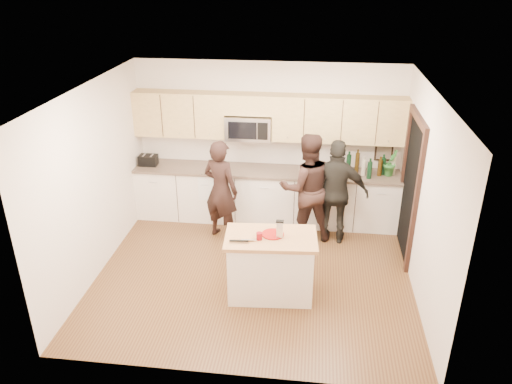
# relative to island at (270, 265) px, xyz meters

# --- Properties ---
(floor) EXTENTS (4.50, 4.50, 0.00)m
(floor) POSITION_rel_island_xyz_m (-0.28, 0.47, -0.45)
(floor) COLOR brown
(floor) RESTS_ON ground
(room_shell) EXTENTS (4.52, 4.02, 2.71)m
(room_shell) POSITION_rel_island_xyz_m (-0.28, 0.47, 1.28)
(room_shell) COLOR beige
(room_shell) RESTS_ON ground
(back_cabinetry) EXTENTS (4.50, 0.66, 0.94)m
(back_cabinetry) POSITION_rel_island_xyz_m (-0.28, 2.16, 0.02)
(back_cabinetry) COLOR silver
(back_cabinetry) RESTS_ON ground
(upper_cabinetry) EXTENTS (4.50, 0.33, 0.75)m
(upper_cabinetry) POSITION_rel_island_xyz_m (-0.25, 2.30, 1.39)
(upper_cabinetry) COLOR tan
(upper_cabinetry) RESTS_ON ground
(microwave) EXTENTS (0.76, 0.41, 0.40)m
(microwave) POSITION_rel_island_xyz_m (-0.59, 2.26, 1.20)
(microwave) COLOR silver
(microwave) RESTS_ON ground
(doorway) EXTENTS (0.06, 1.25, 2.20)m
(doorway) POSITION_rel_island_xyz_m (1.95, 1.37, 0.70)
(doorway) COLOR black
(doorway) RESTS_ON ground
(framed_picture) EXTENTS (0.30, 0.03, 0.38)m
(framed_picture) POSITION_rel_island_xyz_m (1.67, 2.45, 0.83)
(framed_picture) COLOR black
(framed_picture) RESTS_ON ground
(dish_towel) EXTENTS (0.34, 0.60, 0.48)m
(dish_towel) POSITION_rel_island_xyz_m (-1.23, 1.97, 0.35)
(dish_towel) COLOR white
(dish_towel) RESTS_ON ground
(island) EXTENTS (1.25, 0.79, 0.90)m
(island) POSITION_rel_island_xyz_m (0.00, 0.00, 0.00)
(island) COLOR silver
(island) RESTS_ON ground
(red_plate) EXTENTS (0.29, 0.29, 0.02)m
(red_plate) POSITION_rel_island_xyz_m (0.02, 0.05, 0.45)
(red_plate) COLOR maroon
(red_plate) RESTS_ON island
(box_grater) EXTENTS (0.10, 0.06, 0.23)m
(box_grater) POSITION_rel_island_xyz_m (0.11, -0.02, 0.58)
(box_grater) COLOR silver
(box_grater) RESTS_ON red_plate
(drink_glass) EXTENTS (0.08, 0.08, 0.10)m
(drink_glass) POSITION_rel_island_xyz_m (-0.14, -0.10, 0.50)
(drink_glass) COLOR maroon
(drink_glass) RESTS_ON island
(cutting_board) EXTENTS (0.26, 0.19, 0.02)m
(cutting_board) POSITION_rel_island_xyz_m (-0.34, -0.08, 0.45)
(cutting_board) COLOR tan
(cutting_board) RESTS_ON island
(tongs) EXTENTS (0.25, 0.04, 0.02)m
(tongs) POSITION_rel_island_xyz_m (-0.39, -0.21, 0.47)
(tongs) COLOR black
(tongs) RESTS_ON cutting_board
(knife) EXTENTS (0.19, 0.04, 0.01)m
(knife) POSITION_rel_island_xyz_m (-0.27, -0.16, 0.47)
(knife) COLOR silver
(knife) RESTS_ON cutting_board
(toaster) EXTENTS (0.31, 0.21, 0.18)m
(toaster) POSITION_rel_island_xyz_m (-2.33, 2.14, 0.57)
(toaster) COLOR black
(toaster) RESTS_ON back_cabinetry
(bottle_cluster) EXTENTS (0.81, 0.30, 0.40)m
(bottle_cluster) POSITION_rel_island_xyz_m (1.44, 2.17, 0.67)
(bottle_cluster) COLOR black
(bottle_cluster) RESTS_ON back_cabinetry
(orchid) EXTENTS (0.30, 0.31, 0.44)m
(orchid) POSITION_rel_island_xyz_m (1.76, 2.19, 0.71)
(orchid) COLOR #2E6F2C
(orchid) RESTS_ON back_cabinetry
(woman_left) EXTENTS (0.72, 0.61, 1.66)m
(woman_left) POSITION_rel_island_xyz_m (-0.95, 1.49, 0.38)
(woman_left) COLOR black
(woman_left) RESTS_ON ground
(woman_center) EXTENTS (1.02, 0.88, 1.80)m
(woman_center) POSITION_rel_island_xyz_m (0.41, 1.60, 0.44)
(woman_center) COLOR black
(woman_center) RESTS_ON ground
(woman_right) EXTENTS (1.04, 0.52, 1.72)m
(woman_right) POSITION_rel_island_xyz_m (0.88, 1.56, 0.40)
(woman_right) COLOR black
(woman_right) RESTS_ON ground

